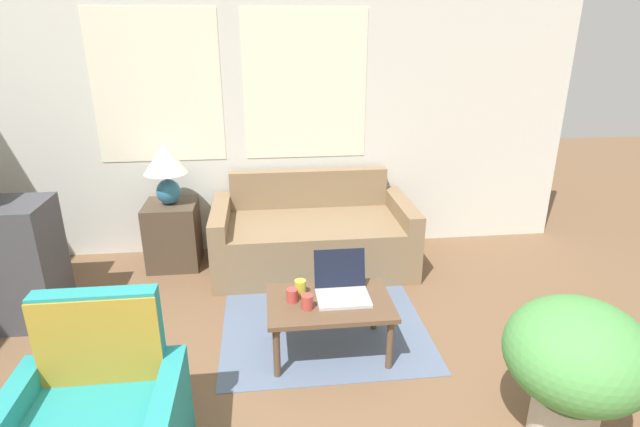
# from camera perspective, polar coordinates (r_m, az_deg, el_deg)

# --- Properties ---
(wall_back) EXTENTS (6.16, 0.06, 2.60)m
(wall_back) POSITION_cam_1_polar(r_m,az_deg,el_deg) (4.64, -8.83, 11.21)
(wall_back) COLOR silver
(wall_back) RESTS_ON ground_plane
(rug) EXTENTS (1.45, 1.96, 0.01)m
(rug) POSITION_cam_1_polar(r_m,az_deg,el_deg) (4.00, -0.16, -10.06)
(rug) COLOR slate
(rug) RESTS_ON ground_plane
(couch) EXTENTS (1.74, 0.89, 0.80)m
(couch) POSITION_cam_1_polar(r_m,az_deg,el_deg) (4.50, -0.87, -2.70)
(couch) COLOR #846B4C
(couch) RESTS_ON ground_plane
(side_table) EXTENTS (0.45, 0.45, 0.59)m
(side_table) POSITION_cam_1_polar(r_m,az_deg,el_deg) (4.67, -16.43, -2.30)
(side_table) COLOR #4C3D2D
(side_table) RESTS_ON ground_plane
(table_lamp) EXTENTS (0.37, 0.37, 0.53)m
(table_lamp) POSITION_cam_1_polar(r_m,az_deg,el_deg) (4.47, -17.24, 5.27)
(table_lamp) COLOR teal
(table_lamp) RESTS_ON side_table
(coffee_table) EXTENTS (0.81, 0.55, 0.38)m
(coffee_table) POSITION_cam_1_polar(r_m,az_deg,el_deg) (3.29, 1.08, -10.64)
(coffee_table) COLOR brown
(coffee_table) RESTS_ON ground_plane
(laptop) EXTENTS (0.34, 0.33, 0.27)m
(laptop) POSITION_cam_1_polar(r_m,az_deg,el_deg) (3.31, 2.50, -8.33)
(laptop) COLOR #B7B7BC
(laptop) RESTS_ON coffee_table
(cup_navy) EXTENTS (0.07, 0.07, 0.09)m
(cup_navy) POSITION_cam_1_polar(r_m,az_deg,el_deg) (3.24, -3.20, -9.33)
(cup_navy) COLOR #B23D38
(cup_navy) RESTS_ON coffee_table
(cup_yellow) EXTENTS (0.08, 0.08, 0.10)m
(cup_yellow) POSITION_cam_1_polar(r_m,az_deg,el_deg) (3.33, -2.27, -8.41)
(cup_yellow) COLOR gold
(cup_yellow) RESTS_ON coffee_table
(cup_white) EXTENTS (0.07, 0.07, 0.09)m
(cup_white) POSITION_cam_1_polar(r_m,az_deg,el_deg) (3.16, -1.48, -10.07)
(cup_white) COLOR #B23D38
(cup_white) RESTS_ON coffee_table
(potted_plant) EXTENTS (0.70, 0.70, 0.80)m
(potted_plant) POSITION_cam_1_polar(r_m,az_deg,el_deg) (2.87, 27.18, -14.66)
(potted_plant) COLOR #BCB2A3
(potted_plant) RESTS_ON ground_plane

